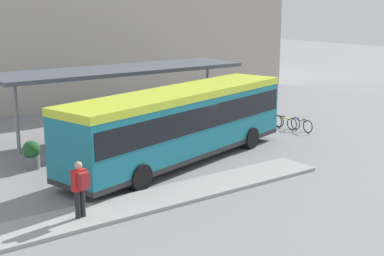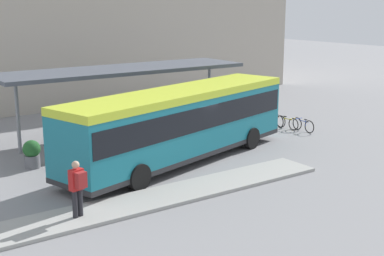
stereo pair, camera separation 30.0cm
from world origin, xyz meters
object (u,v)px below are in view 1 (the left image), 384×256
object	(u,v)px
city_bus	(181,120)
bicycle_orange	(273,119)
bicycle_yellow	(285,122)
pedestrian_waiting	(80,186)
bicycle_blue	(302,125)
potted_planter_near_shelter	(32,154)
potted_planter_far_side	(106,141)

from	to	relation	value
city_bus	bicycle_orange	size ratio (longest dim) A/B	7.79
city_bus	bicycle_orange	distance (m)	8.48
city_bus	bicycle_yellow	world-z (taller)	city_bus
pedestrian_waiting	bicycle_orange	size ratio (longest dim) A/B	1.16
pedestrian_waiting	bicycle_blue	xyz separation A→B (m)	(14.27, 4.23, -0.80)
city_bus	pedestrian_waiting	bearing A→B (deg)	-166.07
pedestrian_waiting	potted_planter_near_shelter	world-z (taller)	pedestrian_waiting
bicycle_yellow	potted_planter_far_side	size ratio (longest dim) A/B	1.16
city_bus	bicycle_yellow	bearing A→B (deg)	-3.16
city_bus	bicycle_blue	distance (m)	8.39
pedestrian_waiting	bicycle_yellow	xyz separation A→B (m)	(13.99, 5.12, -0.80)
bicycle_yellow	potted_planter_far_side	bearing A→B (deg)	-98.27
bicycle_yellow	bicycle_orange	distance (m)	0.89
bicycle_blue	city_bus	bearing A→B (deg)	98.49
potted_planter_near_shelter	potted_planter_far_side	world-z (taller)	potted_planter_far_side
city_bus	bicycle_orange	bearing A→B (deg)	2.82
potted_planter_near_shelter	bicycle_yellow	bearing A→B (deg)	-4.30
city_bus	potted_planter_far_side	size ratio (longest dim) A/B	9.00
bicycle_blue	bicycle_orange	bearing A→B (deg)	12.00
bicycle_yellow	potted_planter_far_side	world-z (taller)	potted_planter_far_side
city_bus	pedestrian_waiting	xyz separation A→B (m)	(-6.05, -3.40, -0.65)
bicycle_yellow	potted_planter_near_shelter	size ratio (longest dim) A/B	1.34
pedestrian_waiting	bicycle_orange	xyz separation A→B (m)	(13.98, 6.01, -0.80)
pedestrian_waiting	potted_planter_near_shelter	xyz separation A→B (m)	(0.66, 6.12, -0.53)
bicycle_blue	potted_planter_far_side	size ratio (longest dim) A/B	1.18
bicycle_yellow	potted_planter_far_side	xyz separation A→B (m)	(-10.12, 0.79, 0.35)
bicycle_orange	potted_planter_far_side	distance (m)	10.12
city_bus	pedestrian_waiting	size ratio (longest dim) A/B	6.72
city_bus	bicycle_yellow	size ratio (longest dim) A/B	7.74
city_bus	potted_planter_near_shelter	bearing A→B (deg)	137.77
city_bus	pedestrian_waiting	world-z (taller)	city_bus
bicycle_orange	bicycle_blue	bearing A→B (deg)	-160.87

